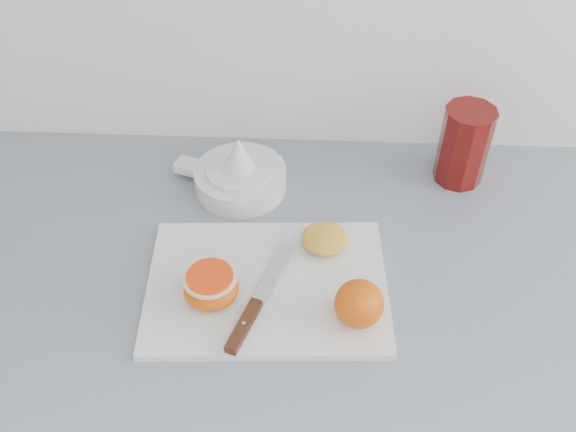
{
  "coord_description": "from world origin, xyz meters",
  "views": [
    {
      "loc": [
        -0.31,
        1.05,
        1.62
      ],
      "look_at": [
        -0.34,
        1.72,
        0.96
      ],
      "focal_mm": 40.0,
      "sensor_mm": 36.0,
      "label": 1
    }
  ],
  "objects_px": {
    "cutting_board": "(267,286)",
    "half_orange": "(211,287)",
    "counter": "(332,409)",
    "citrus_juicer": "(239,175)",
    "red_tumbler": "(463,148)"
  },
  "relations": [
    {
      "from": "half_orange",
      "to": "citrus_juicer",
      "type": "height_order",
      "value": "citrus_juicer"
    },
    {
      "from": "red_tumbler",
      "to": "half_orange",
      "type": "bearing_deg",
      "value": -142.85
    },
    {
      "from": "half_orange",
      "to": "red_tumbler",
      "type": "bearing_deg",
      "value": 37.15
    },
    {
      "from": "counter",
      "to": "red_tumbler",
      "type": "xyz_separation_m",
      "value": [
        0.2,
        0.21,
        0.51
      ]
    },
    {
      "from": "counter",
      "to": "red_tumbler",
      "type": "height_order",
      "value": "red_tumbler"
    },
    {
      "from": "counter",
      "to": "half_orange",
      "type": "bearing_deg",
      "value": -155.58
    },
    {
      "from": "citrus_juicer",
      "to": "red_tumbler",
      "type": "relative_size",
      "value": 1.41
    },
    {
      "from": "citrus_juicer",
      "to": "red_tumbler",
      "type": "xyz_separation_m",
      "value": [
        0.37,
        0.04,
        0.04
      ]
    },
    {
      "from": "cutting_board",
      "to": "half_orange",
      "type": "relative_size",
      "value": 4.46
    },
    {
      "from": "cutting_board",
      "to": "citrus_juicer",
      "type": "bearing_deg",
      "value": 105.7
    },
    {
      "from": "counter",
      "to": "red_tumbler",
      "type": "distance_m",
      "value": 0.58
    },
    {
      "from": "cutting_board",
      "to": "citrus_juicer",
      "type": "xyz_separation_m",
      "value": [
        -0.06,
        0.22,
        0.02
      ]
    },
    {
      "from": "counter",
      "to": "citrus_juicer",
      "type": "relative_size",
      "value": 13.46
    },
    {
      "from": "citrus_juicer",
      "to": "red_tumbler",
      "type": "height_order",
      "value": "red_tumbler"
    },
    {
      "from": "counter",
      "to": "cutting_board",
      "type": "bearing_deg",
      "value": -153.71
    }
  ]
}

